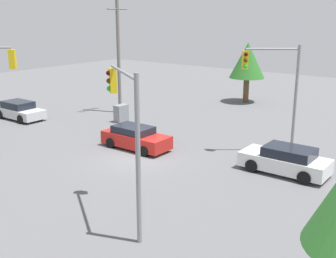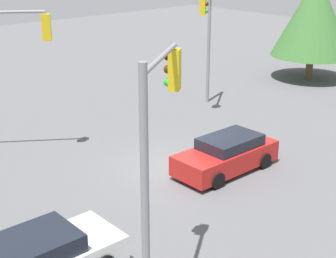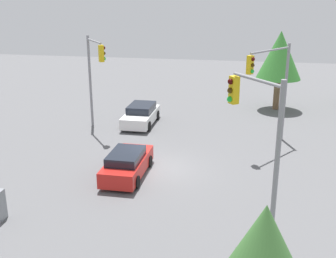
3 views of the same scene
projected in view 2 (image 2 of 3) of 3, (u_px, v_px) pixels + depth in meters
name	position (u px, v px, depth m)	size (l,w,h in m)	color
ground_plane	(177.00, 168.00, 20.84)	(80.00, 80.00, 0.00)	#5B5B5E
sedan_red	(227.00, 155.00, 20.34)	(1.93, 4.44, 1.42)	red
traffic_signal_main	(157.00, 141.00, 11.60)	(2.15, 2.77, 6.48)	gray
traffic_signal_cross	(207.00, 26.00, 26.90)	(1.95, 2.46, 6.64)	gray
tree_right	(314.00, 15.00, 32.87)	(5.25, 5.25, 6.77)	brown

